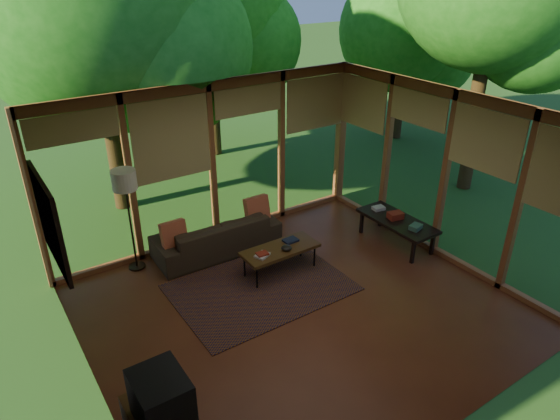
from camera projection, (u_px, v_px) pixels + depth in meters
floor at (300, 308)px, 6.96m from camera, size 5.50×5.50×0.00m
ceiling at (304, 120)px, 5.75m from camera, size 5.50×5.50×0.00m
wall_left at (80, 295)px, 4.99m from camera, size 0.04×5.00×2.70m
wall_front at (465, 331)px, 4.50m from camera, size 5.50×0.04×2.70m
window_wall_back at (212, 163)px, 8.21m from camera, size 5.50×0.12×2.70m
window_wall_right at (445, 176)px, 7.73m from camera, size 0.12×5.00×2.70m
exterior_lawn at (352, 104)px, 16.89m from camera, size 40.00×40.00×0.00m
tree_ne at (205, 6)px, 11.10m from camera, size 3.61×3.61×5.24m
tree_far at (402, 30)px, 12.39m from camera, size 3.15×3.15×4.37m
rug at (261, 287)px, 7.39m from camera, size 2.50×1.77×0.01m
sofa at (217, 235)px, 8.19m from camera, size 2.08×0.86×0.60m
pillow_left at (174, 234)px, 7.66m from camera, size 0.40×0.21×0.41m
pillow_right at (257, 209)px, 8.40m from camera, size 0.42×0.22×0.44m
ct_book_lower at (262, 255)px, 7.37m from camera, size 0.26×0.23×0.03m
ct_book_upper at (262, 254)px, 7.36m from camera, size 0.18×0.14×0.03m
ct_book_side at (290, 240)px, 7.77m from camera, size 0.23×0.17×0.03m
ct_bowl at (286, 248)px, 7.52m from camera, size 0.16×0.16×0.07m
television at (161, 399)px, 4.43m from camera, size 0.45×0.55×0.50m
console_book_a at (416, 227)px, 8.04m from camera, size 0.24×0.20×0.08m
console_book_b at (395, 215)px, 8.37m from camera, size 0.28×0.23×0.11m
console_book_c at (379, 208)px, 8.68m from camera, size 0.22×0.18×0.06m
floor_lamp at (125, 186)px, 7.26m from camera, size 0.36×0.36×1.65m
coffee_table at (280, 250)px, 7.60m from camera, size 1.20×0.50×0.43m
side_console at (397, 222)px, 8.38m from camera, size 0.60×1.40×0.46m
wall_painting at (50, 222)px, 5.95m from camera, size 0.06×1.35×1.15m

